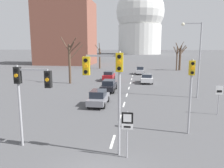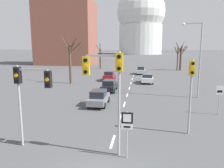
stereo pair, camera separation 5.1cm
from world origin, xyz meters
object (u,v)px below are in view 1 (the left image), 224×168
at_px(sedan_far_left, 109,85).
at_px(traffic_signal_near_left, 29,86).
at_px(traffic_signal_near_right, 191,82).
at_px(traffic_signal_centre_tall, 108,77).
at_px(sedan_near_right, 147,78).
at_px(sedan_far_right, 140,70).
at_px(street_lamp_right, 196,52).
at_px(speed_limit_sign, 219,95).
at_px(sedan_mid_centre, 109,76).
at_px(sedan_near_left, 99,98).
at_px(route_sign_post, 127,126).

bearing_deg(sedan_far_left, traffic_signal_near_left, -97.26).
bearing_deg(traffic_signal_near_right, traffic_signal_centre_tall, -144.03).
bearing_deg(sedan_near_right, sedan_far_left, -124.96).
bearing_deg(sedan_far_right, sedan_far_left, -101.89).
relative_size(traffic_signal_near_right, street_lamp_right, 0.60).
relative_size(speed_limit_sign, sedan_mid_centre, 0.66).
bearing_deg(sedan_near_left, traffic_signal_near_right, -40.79).
xyz_separation_m(traffic_signal_near_left, sedan_far_left, (2.14, 16.80, -2.89)).
distance_m(street_lamp_right, sedan_near_left, 12.24).
distance_m(street_lamp_right, sedan_far_left, 11.51).
bearing_deg(sedan_near_right, sedan_far_right, 95.44).
height_order(traffic_signal_centre_tall, sedan_near_right, traffic_signal_centre_tall).
bearing_deg(traffic_signal_centre_tall, street_lamp_right, 62.13).
distance_m(traffic_signal_centre_tall, sedan_near_right, 24.91).
bearing_deg(street_lamp_right, sedan_mid_centre, 135.55).
height_order(traffic_signal_centre_tall, sedan_far_right, traffic_signal_centre_tall).
distance_m(street_lamp_right, sedan_far_right, 22.76).
xyz_separation_m(route_sign_post, sedan_far_right, (0.46, 36.50, -0.93)).
bearing_deg(street_lamp_right, sedan_near_right, 118.31).
bearing_deg(sedan_mid_centre, traffic_signal_centre_tall, -81.61).
height_order(speed_limit_sign, sedan_far_left, speed_limit_sign).
height_order(sedan_near_left, sedan_near_right, sedan_near_left).
height_order(traffic_signal_near_right, street_lamp_right, street_lamp_right).
bearing_deg(traffic_signal_centre_tall, sedan_far_right, 87.63).
bearing_deg(sedan_far_right, traffic_signal_centre_tall, -92.37).
height_order(street_lamp_right, sedan_mid_centre, street_lamp_right).
distance_m(sedan_near_left, sedan_near_right, 15.33).
bearing_deg(sedan_near_left, speed_limit_sign, -9.02).
xyz_separation_m(street_lamp_right, sedan_far_right, (-6.34, 21.42, -4.39)).
xyz_separation_m(sedan_mid_centre, sedan_far_left, (1.37, -9.14, -0.05)).
bearing_deg(route_sign_post, traffic_signal_centre_tall, 166.43).
xyz_separation_m(street_lamp_right, sedan_near_right, (-5.22, 9.70, -4.45)).
bearing_deg(street_lamp_right, sedan_near_left, -155.40).
bearing_deg(route_sign_post, traffic_signal_near_right, 44.45).
bearing_deg(speed_limit_sign, street_lamp_right, 95.08).
xyz_separation_m(traffic_signal_near_left, sedan_far_right, (6.15, 35.86, -2.84)).
height_order(speed_limit_sign, sedan_mid_centre, speed_limit_sign).
bearing_deg(sedan_mid_centre, traffic_signal_near_right, -68.71).
height_order(route_sign_post, street_lamp_right, street_lamp_right).
relative_size(traffic_signal_near_right, sedan_far_left, 1.11).
bearing_deg(sedan_near_right, sedan_mid_centre, 164.50).
height_order(traffic_signal_near_right, sedan_near_right, traffic_signal_near_right).
bearing_deg(route_sign_post, sedan_near_left, 109.05).
relative_size(traffic_signal_centre_tall, sedan_near_left, 1.35).
bearing_deg(sedan_far_right, sedan_near_left, -98.76).
height_order(traffic_signal_near_left, sedan_mid_centre, traffic_signal_near_left).
bearing_deg(sedan_far_right, sedan_mid_centre, -118.49).
distance_m(sedan_mid_centre, sedan_far_right, 11.29).
distance_m(traffic_signal_near_left, route_sign_post, 6.04).
bearing_deg(traffic_signal_near_right, route_sign_post, -135.55).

